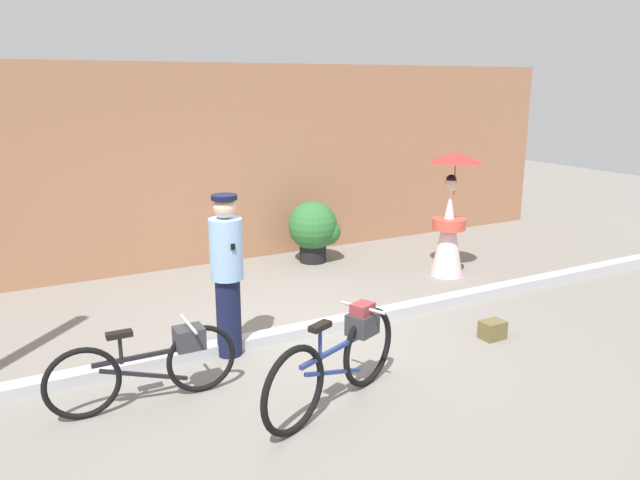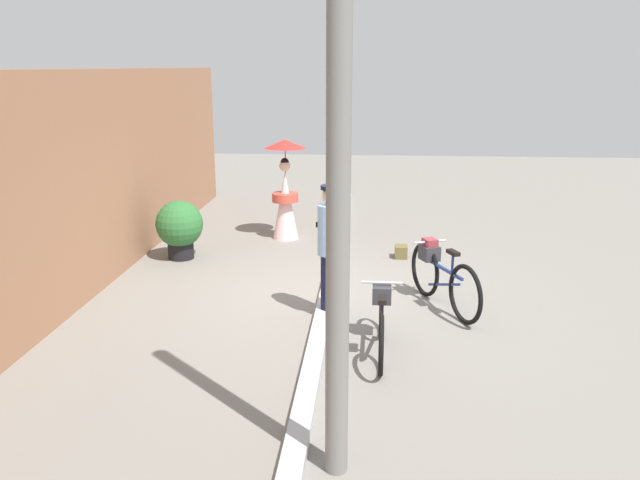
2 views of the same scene
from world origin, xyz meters
The scene contains 9 objects.
ground_plane centered at (0.00, 0.00, 0.00)m, with size 30.00×30.00×0.00m, color gray.
building_wall centered at (0.00, 3.48, 1.55)m, with size 14.00×0.40×3.11m, color #9E6B4C.
sidewalk_curb centered at (0.00, 0.00, 0.06)m, with size 14.00×0.20×0.12m, color #B2B2B7.
bicycle_near_officer centered at (-1.69, -0.73, 0.39)m, with size 1.70×0.48×0.74m.
bicycle_far_side centered at (-0.24, -1.54, 0.45)m, with size 1.72×0.79×0.86m.
person_officer centered at (-0.74, -0.09, 0.93)m, with size 0.34×0.38×1.73m.
person_with_parasol centered at (3.14, 1.01, 0.92)m, with size 0.77×0.77×1.85m.
potted_plant_by_door centered at (1.71, 2.58, 0.55)m, with size 0.81×0.79×0.99m.
backpack_on_pavement centered at (2.03, -1.11, 0.11)m, with size 0.27×0.20×0.21m.
Camera 1 is at (-2.79, -5.89, 2.82)m, focal length 34.63 mm.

